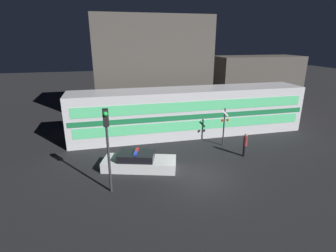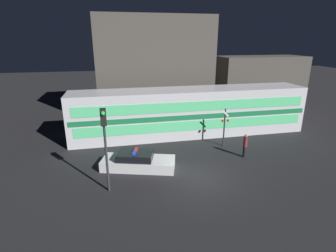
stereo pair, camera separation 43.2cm
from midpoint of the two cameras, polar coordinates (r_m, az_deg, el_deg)
name	(u,v)px [view 1 (the left image)]	position (r m, az deg, el deg)	size (l,w,h in m)	color
ground_plane	(200,177)	(16.52, 6.15, -10.99)	(120.00, 120.00, 0.00)	black
train	(189,112)	(23.01, 4.11, 3.10)	(20.36, 3.20, 4.05)	silver
police_car	(139,162)	(17.36, -7.08, -7.76)	(5.02, 3.04, 1.25)	silver
pedestrian	(245,145)	(19.51, 15.81, -3.99)	(0.29, 0.29, 1.71)	black
crossing_signal_near	(224,125)	(20.79, 11.55, 0.32)	(0.65, 0.27, 3.05)	#2D2D33
traffic_light_corner	(107,136)	(13.98, -13.99, -2.07)	(0.30, 0.46, 4.75)	#2D2D33
building_left	(151,67)	(28.99, -4.17, 12.59)	(11.81, 6.47, 10.34)	#47423D
building_center	(256,82)	(34.52, 18.26, 9.15)	(10.39, 4.32, 6.15)	#47423D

